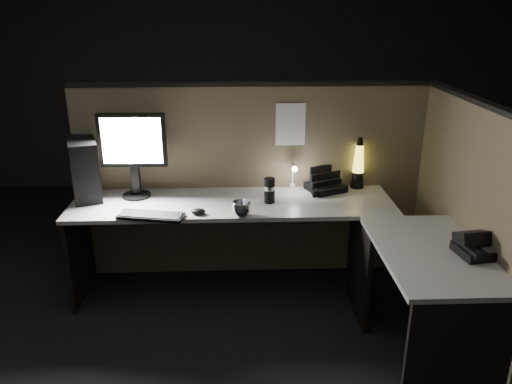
{
  "coord_description": "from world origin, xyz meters",
  "views": [
    {
      "loc": [
        -0.12,
        -2.72,
        2.06
      ],
      "look_at": [
        0.01,
        0.35,
        0.9
      ],
      "focal_mm": 35.0,
      "sensor_mm": 36.0,
      "label": 1
    }
  ],
  "objects_px": {
    "pc_tower": "(84,168)",
    "keyboard": "(151,216)",
    "desk_phone": "(478,245)",
    "monitor": "(133,147)",
    "lava_lamp": "(358,167)"
  },
  "relations": [
    {
      "from": "monitor",
      "to": "lava_lamp",
      "type": "bearing_deg",
      "value": 5.56
    },
    {
      "from": "keyboard",
      "to": "lava_lamp",
      "type": "xyz_separation_m",
      "value": [
        1.5,
        0.53,
        0.15
      ]
    },
    {
      "from": "pc_tower",
      "to": "monitor",
      "type": "xyz_separation_m",
      "value": [
        0.36,
        -0.01,
        0.15
      ]
    },
    {
      "from": "pc_tower",
      "to": "monitor",
      "type": "distance_m",
      "value": 0.4
    },
    {
      "from": "monitor",
      "to": "lava_lamp",
      "type": "xyz_separation_m",
      "value": [
        1.66,
        0.12,
        -0.21
      ]
    },
    {
      "from": "keyboard",
      "to": "desk_phone",
      "type": "xyz_separation_m",
      "value": [
        1.92,
        -0.59,
        0.04
      ]
    },
    {
      "from": "monitor",
      "to": "keyboard",
      "type": "height_order",
      "value": "monitor"
    },
    {
      "from": "monitor",
      "to": "desk_phone",
      "type": "distance_m",
      "value": 2.34
    },
    {
      "from": "desk_phone",
      "to": "lava_lamp",
      "type": "bearing_deg",
      "value": 102.54
    },
    {
      "from": "monitor",
      "to": "desk_phone",
      "type": "bearing_deg",
      "value": -23.95
    },
    {
      "from": "keyboard",
      "to": "lava_lamp",
      "type": "height_order",
      "value": "lava_lamp"
    },
    {
      "from": "pc_tower",
      "to": "monitor",
      "type": "height_order",
      "value": "monitor"
    },
    {
      "from": "pc_tower",
      "to": "desk_phone",
      "type": "xyz_separation_m",
      "value": [
        2.46,
        -1.0,
        -0.16
      ]
    },
    {
      "from": "pc_tower",
      "to": "keyboard",
      "type": "distance_m",
      "value": 0.7
    },
    {
      "from": "keyboard",
      "to": "lava_lamp",
      "type": "distance_m",
      "value": 1.59
    }
  ]
}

